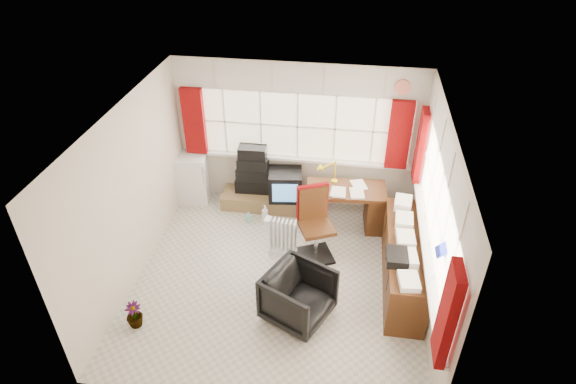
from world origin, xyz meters
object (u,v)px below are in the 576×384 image
(task_chair, at_px, (314,220))
(tv_bench, at_px, (263,200))
(credenza, at_px, (404,261))
(office_chair, at_px, (298,296))
(radiator, at_px, (283,240))
(desk_lamp, at_px, (335,167))
(mini_fridge, at_px, (193,177))
(desk, at_px, (345,205))
(crt_tv, at_px, (285,185))

(task_chair, xyz_separation_m, tv_bench, (-0.98, 1.05, -0.49))
(credenza, bearing_deg, office_chair, -148.49)
(task_chair, xyz_separation_m, credenza, (1.30, -0.47, -0.22))
(office_chair, bearing_deg, radiator, 44.17)
(desk_lamp, distance_m, mini_fridge, 2.53)
(task_chair, distance_m, radiator, 0.59)
(desk, xyz_separation_m, office_chair, (-0.48, -2.03, -0.04))
(task_chair, distance_m, credenza, 1.40)
(tv_bench, bearing_deg, desk, -12.89)
(desk_lamp, distance_m, crt_tv, 0.96)
(tv_bench, bearing_deg, credenza, -33.71)
(mini_fridge, bearing_deg, task_chair, -26.81)
(task_chair, distance_m, mini_fridge, 2.51)
(mini_fridge, bearing_deg, radiator, -34.89)
(crt_tv, bearing_deg, tv_bench, 177.30)
(desk_lamp, bearing_deg, credenza, -52.17)
(credenza, xyz_separation_m, mini_fridge, (-3.53, 1.59, 0.03))
(radiator, relative_size, credenza, 0.31)
(radiator, bearing_deg, tv_bench, 114.39)
(office_chair, relative_size, credenza, 0.39)
(credenza, relative_size, mini_fridge, 2.32)
(desk, xyz_separation_m, crt_tv, (-1.02, 0.30, 0.10))
(task_chair, height_order, tv_bench, task_chair)
(credenza, bearing_deg, task_chair, 160.19)
(desk, height_order, tv_bench, desk)
(desk_lamp, bearing_deg, crt_tv, 171.71)
(radiator, bearing_deg, office_chair, -71.55)
(desk, relative_size, radiator, 2.06)
(desk_lamp, distance_m, task_chair, 1.02)
(desk_lamp, bearing_deg, task_chair, -103.75)
(task_chair, bearing_deg, office_chair, -92.50)
(mini_fridge, bearing_deg, desk, -8.49)
(tv_bench, xyz_separation_m, mini_fridge, (-1.25, 0.07, 0.31))
(desk_lamp, relative_size, office_chair, 0.51)
(credenza, xyz_separation_m, tv_bench, (-2.28, 1.52, -0.27))
(desk, distance_m, task_chair, 0.87)
(desk_lamp, relative_size, tv_bench, 0.29)
(task_chair, distance_m, tv_bench, 1.52)
(desk_lamp, distance_m, office_chair, 2.32)
(radiator, distance_m, crt_tv, 1.18)
(tv_bench, bearing_deg, crt_tv, -2.70)
(tv_bench, bearing_deg, radiator, -65.61)
(crt_tv, bearing_deg, desk, -16.62)
(task_chair, xyz_separation_m, radiator, (-0.45, -0.11, -0.36))
(office_chair, distance_m, radiator, 1.25)
(tv_bench, distance_m, crt_tv, 0.54)
(task_chair, bearing_deg, tv_bench, 132.97)
(tv_bench, bearing_deg, task_chair, -47.03)
(credenza, bearing_deg, desk, 126.00)
(office_chair, bearing_deg, crt_tv, 38.61)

